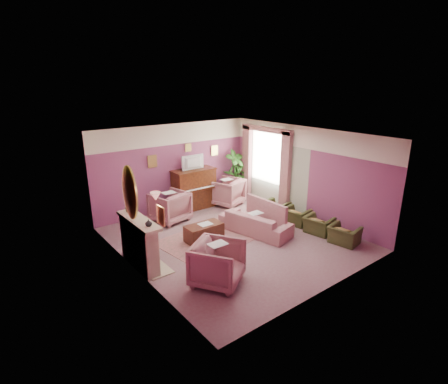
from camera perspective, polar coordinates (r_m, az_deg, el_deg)
floor at (r=9.50m, az=1.52°, el=-7.69°), size 5.50×6.00×0.01m
ceiling at (r=8.67m, az=1.67°, el=9.26°), size 5.50×6.00×0.01m
wall_back at (r=11.38m, az=-8.01°, el=3.97°), size 5.50×0.02×2.80m
wall_front at (r=7.07m, az=17.22°, el=-5.40°), size 5.50×0.02×2.80m
wall_left at (r=7.64m, az=-14.63°, el=-3.39°), size 0.02×6.00×2.80m
wall_right at (r=10.87m, az=12.92°, el=3.04°), size 0.02×6.00×2.80m
picture_rail_band at (r=11.17m, az=-8.22°, el=9.33°), size 5.50×0.01×0.65m
stripe_panel at (r=11.78m, az=7.92°, el=2.82°), size 0.01×3.00×2.15m
fireplace_surround at (r=8.20m, az=-13.70°, el=-8.29°), size 0.30×1.40×1.10m
fireplace_inset at (r=8.30m, az=-12.99°, el=-9.06°), size 0.18×0.72×0.68m
fire_ember at (r=8.40m, az=-12.66°, el=-10.09°), size 0.06×0.54×0.10m
mantel_shelf at (r=7.98m, az=-13.80°, el=-4.56°), size 0.40×1.55×0.07m
hearth at (r=8.52m, az=-12.19°, el=-11.22°), size 0.55×1.50×0.02m
mirror_frame at (r=7.71m, az=-15.12°, el=-0.10°), size 0.04×0.72×1.20m
mirror_glass at (r=7.72m, az=-14.95°, el=-0.07°), size 0.01×0.60×1.06m
sconce_shade at (r=6.77m, az=-11.12°, el=-0.69°), size 0.20×0.20×0.16m
piano at (r=11.56m, az=-4.92°, el=0.45°), size 1.40×0.60×1.30m
piano_keyshelf at (r=11.26m, az=-3.96°, el=0.37°), size 1.30×0.12×0.06m
piano_keys at (r=11.25m, az=-3.96°, el=0.56°), size 1.20×0.08×0.02m
piano_top at (r=11.39m, az=-5.00°, el=3.62°), size 1.45×0.65×0.04m
television at (r=11.28m, az=-4.90°, el=5.00°), size 0.80×0.12×0.48m
print_back_left at (r=10.91m, az=-11.63°, el=4.91°), size 0.30×0.03×0.38m
print_back_right at (r=12.09m, az=-1.58°, el=6.80°), size 0.26×0.03×0.34m
print_back_mid at (r=11.47m, az=-5.86°, el=7.23°), size 0.22×0.03×0.26m
print_left_wall at (r=6.52m, az=-10.29°, el=-3.79°), size 0.03×0.28×0.36m
window_blind at (r=11.78m, az=7.07°, el=5.98°), size 0.03×1.40×1.80m
curtain_left at (r=11.20m, az=9.99°, el=3.12°), size 0.16×0.34×2.60m
curtain_right at (r=12.47m, az=3.77°, el=4.85°), size 0.16×0.34×2.60m
pelmet at (r=11.58m, az=6.94°, el=10.10°), size 0.16×2.20×0.16m
mantel_plant at (r=8.40m, az=-15.38°, el=-2.30°), size 0.16×0.16×0.28m
mantel_vase at (r=7.52m, az=-12.22°, el=-4.95°), size 0.16×0.16×0.16m
area_rug at (r=9.49m, az=-2.54°, el=-7.69°), size 2.71×2.10×0.01m
coffee_table at (r=9.36m, az=-3.30°, el=-6.60°), size 1.01×0.52×0.45m
table_paper at (r=9.29m, az=-3.07°, el=-5.23°), size 0.35×0.28×0.01m
sofa at (r=9.76m, az=5.14°, el=-4.39°), size 0.68×2.05×0.83m
sofa_throw at (r=9.95m, az=6.87°, el=-2.85°), size 0.10×1.55×0.57m
floral_armchair_left at (r=10.62m, az=-8.90°, el=-2.12°), size 0.97×0.97×1.01m
floral_armchair_right at (r=11.86m, az=0.43°, el=0.24°), size 0.97×0.97×1.01m
floral_armchair_front at (r=7.38m, az=-1.04°, el=-11.25°), size 0.97×0.97×1.01m
olive_chair_a at (r=9.65m, az=19.06°, el=-6.22°), size 0.52×0.74×0.64m
olive_chair_b at (r=10.07m, az=15.20°, el=-4.82°), size 0.52×0.74×0.64m
olive_chair_c at (r=10.54m, az=11.69°, el=-3.52°), size 0.52×0.74×0.64m
olive_chair_d at (r=11.05m, az=8.49°, el=-2.33°), size 0.52×0.74×0.64m
side_table at (r=12.69m, az=2.39°, el=0.67°), size 0.52×0.52×0.70m
side_plant_big at (r=12.55m, az=2.42°, el=2.94°), size 0.30×0.30×0.34m
side_plant_small at (r=12.56m, az=3.14°, el=2.80°), size 0.16×0.16×0.28m
palm_pot at (r=12.64m, az=1.79°, el=-0.26°), size 0.34×0.34×0.34m
palm_plant at (r=12.39m, az=1.83°, el=3.66°), size 0.76×0.76×1.44m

